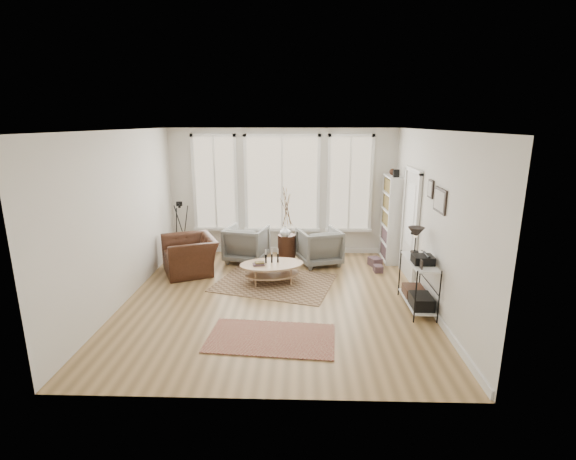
{
  "coord_description": "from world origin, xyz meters",
  "views": [
    {
      "loc": [
        0.42,
        -6.8,
        3.02
      ],
      "look_at": [
        0.2,
        0.6,
        1.1
      ],
      "focal_mm": 26.0,
      "sensor_mm": 36.0,
      "label": 1
    }
  ],
  "objects_px": {
    "low_shelf": "(418,279)",
    "armchair_right": "(319,246)",
    "coffee_table": "(271,268)",
    "accent_chair": "(190,255)",
    "armchair_left": "(247,244)",
    "bookcase": "(391,219)",
    "side_table": "(287,226)"
  },
  "relations": [
    {
      "from": "bookcase",
      "to": "armchair_left",
      "type": "height_order",
      "value": "bookcase"
    },
    {
      "from": "bookcase",
      "to": "low_shelf",
      "type": "relative_size",
      "value": 1.58
    },
    {
      "from": "bookcase",
      "to": "accent_chair",
      "type": "xyz_separation_m",
      "value": [
        -4.28,
        -0.91,
        -0.59
      ]
    },
    {
      "from": "coffee_table",
      "to": "accent_chair",
      "type": "bearing_deg",
      "value": 162.3
    },
    {
      "from": "side_table",
      "to": "armchair_left",
      "type": "bearing_deg",
      "value": -175.92
    },
    {
      "from": "bookcase",
      "to": "side_table",
      "type": "height_order",
      "value": "bookcase"
    },
    {
      "from": "armchair_right",
      "to": "accent_chair",
      "type": "relative_size",
      "value": 0.76
    },
    {
      "from": "side_table",
      "to": "accent_chair",
      "type": "bearing_deg",
      "value": -157.54
    },
    {
      "from": "side_table",
      "to": "bookcase",
      "type": "bearing_deg",
      "value": 2.51
    },
    {
      "from": "coffee_table",
      "to": "bookcase",
      "type": "bearing_deg",
      "value": 29.76
    },
    {
      "from": "side_table",
      "to": "armchair_right",
      "type": "bearing_deg",
      "value": -16.53
    },
    {
      "from": "side_table",
      "to": "accent_chair",
      "type": "xyz_separation_m",
      "value": [
        -1.97,
        -0.81,
        -0.43
      ]
    },
    {
      "from": "armchair_right",
      "to": "armchair_left",
      "type": "bearing_deg",
      "value": -23.68
    },
    {
      "from": "low_shelf",
      "to": "armchair_right",
      "type": "relative_size",
      "value": 1.51
    },
    {
      "from": "armchair_left",
      "to": "side_table",
      "type": "distance_m",
      "value": 0.98
    },
    {
      "from": "coffee_table",
      "to": "armchair_left",
      "type": "height_order",
      "value": "armchair_left"
    },
    {
      "from": "armchair_left",
      "to": "armchair_right",
      "type": "bearing_deg",
      "value": -172.23
    },
    {
      "from": "armchair_left",
      "to": "side_table",
      "type": "xyz_separation_m",
      "value": [
        0.89,
        0.06,
        0.4
      ]
    },
    {
      "from": "low_shelf",
      "to": "bookcase",
      "type": "bearing_deg",
      "value": 88.72
    },
    {
      "from": "bookcase",
      "to": "accent_chair",
      "type": "relative_size",
      "value": 1.82
    },
    {
      "from": "side_table",
      "to": "accent_chair",
      "type": "distance_m",
      "value": 2.17
    },
    {
      "from": "armchair_left",
      "to": "accent_chair",
      "type": "height_order",
      "value": "armchair_left"
    },
    {
      "from": "low_shelf",
      "to": "coffee_table",
      "type": "xyz_separation_m",
      "value": [
        -2.5,
        1.06,
        -0.21
      ]
    },
    {
      "from": "bookcase",
      "to": "accent_chair",
      "type": "bearing_deg",
      "value": -167.94
    },
    {
      "from": "low_shelf",
      "to": "armchair_right",
      "type": "distance_m",
      "value": 2.69
    },
    {
      "from": "coffee_table",
      "to": "accent_chair",
      "type": "xyz_separation_m",
      "value": [
        -1.72,
        0.55,
        0.07
      ]
    },
    {
      "from": "armchair_left",
      "to": "armchair_right",
      "type": "relative_size",
      "value": 1.01
    },
    {
      "from": "low_shelf",
      "to": "armchair_left",
      "type": "xyz_separation_m",
      "value": [
        -3.15,
        2.36,
        -0.11
      ]
    },
    {
      "from": "armchair_right",
      "to": "coffee_table",
      "type": "bearing_deg",
      "value": 31.65
    },
    {
      "from": "armchair_right",
      "to": "side_table",
      "type": "xyz_separation_m",
      "value": [
        -0.72,
        0.21,
        0.4
      ]
    },
    {
      "from": "low_shelf",
      "to": "coffee_table",
      "type": "height_order",
      "value": "low_shelf"
    },
    {
      "from": "bookcase",
      "to": "armchair_left",
      "type": "distance_m",
      "value": 3.25
    }
  ]
}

